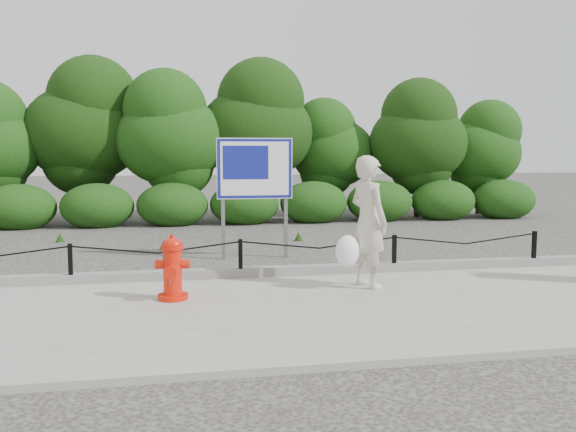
# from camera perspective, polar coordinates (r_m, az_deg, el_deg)

# --- Properties ---
(ground) EXTENTS (90.00, 90.00, 0.00)m
(ground) POSITION_cam_1_polar(r_m,az_deg,el_deg) (9.51, -4.45, -6.22)
(ground) COLOR #2D2B28
(ground) RESTS_ON ground
(sidewalk) EXTENTS (14.00, 4.00, 0.08)m
(sidewalk) POSITION_cam_1_polar(r_m,az_deg,el_deg) (7.57, -2.73, -9.09)
(sidewalk) COLOR gray
(sidewalk) RESTS_ON ground
(curb) EXTENTS (14.00, 0.22, 0.14)m
(curb) POSITION_cam_1_polar(r_m,az_deg,el_deg) (9.52, -4.49, -5.28)
(curb) COLOR slate
(curb) RESTS_ON sidewalk
(chain_barrier) EXTENTS (10.06, 0.06, 0.60)m
(chain_barrier) POSITION_cam_1_polar(r_m,az_deg,el_deg) (9.42, -4.48, -3.51)
(chain_barrier) COLOR black
(chain_barrier) RESTS_ON sidewalk
(treeline) EXTENTS (20.29, 3.73, 4.67)m
(treeline) POSITION_cam_1_polar(r_m,az_deg,el_deg) (18.19, -9.58, 7.67)
(treeline) COLOR black
(treeline) RESTS_ON ground
(fire_hydrant) EXTENTS (0.46, 0.48, 0.86)m
(fire_hydrant) POSITION_cam_1_polar(r_m,az_deg,el_deg) (8.14, -10.76, -4.87)
(fire_hydrant) COLOR red
(fire_hydrant) RESTS_ON sidewalk
(pedestrian) EXTENTS (0.86, 0.81, 1.89)m
(pedestrian) POSITION_cam_1_polar(r_m,az_deg,el_deg) (8.75, 7.40, -0.70)
(pedestrian) COLOR beige
(pedestrian) RESTS_ON sidewalk
(advertising_sign) EXTENTS (1.42, 0.15, 2.27)m
(advertising_sign) POSITION_cam_1_polar(r_m,az_deg,el_deg) (11.43, -3.16, 3.95)
(advertising_sign) COLOR slate
(advertising_sign) RESTS_ON ground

